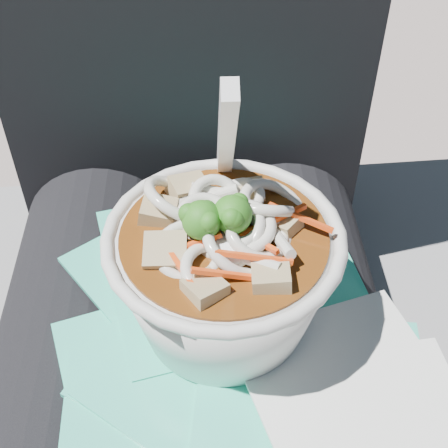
{
  "coord_description": "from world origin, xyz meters",
  "views": [
    {
      "loc": [
        0.01,
        -0.25,
        1.01
      ],
      "look_at": [
        0.03,
        0.03,
        0.74
      ],
      "focal_mm": 50.0,
      "sensor_mm": 36.0,
      "label": 1
    }
  ],
  "objects_px": {
    "stone_ledge": "(201,433)",
    "lap": "(194,419)",
    "person_body": "(192,312)",
    "plastic_bag": "(225,334)",
    "udon_bowl": "(224,267)"
  },
  "relations": [
    {
      "from": "stone_ledge",
      "to": "lap",
      "type": "bearing_deg",
      "value": -90.0
    },
    {
      "from": "person_body",
      "to": "plastic_bag",
      "type": "relative_size",
      "value": 3.14
    },
    {
      "from": "stone_ledge",
      "to": "lap",
      "type": "height_order",
      "value": "lap"
    },
    {
      "from": "stone_ledge",
      "to": "lap",
      "type": "distance_m",
      "value": 0.35
    },
    {
      "from": "stone_ledge",
      "to": "lap",
      "type": "xyz_separation_m",
      "value": [
        0.0,
        -0.15,
        0.31
      ]
    },
    {
      "from": "stone_ledge",
      "to": "plastic_bag",
      "type": "xyz_separation_m",
      "value": [
        0.03,
        -0.13,
        0.4
      ]
    },
    {
      "from": "plastic_bag",
      "to": "stone_ledge",
      "type": "bearing_deg",
      "value": 101.29
    },
    {
      "from": "person_body",
      "to": "udon_bowl",
      "type": "bearing_deg",
      "value": -67.52
    },
    {
      "from": "stone_ledge",
      "to": "plastic_bag",
      "type": "distance_m",
      "value": 0.42
    },
    {
      "from": "stone_ledge",
      "to": "plastic_bag",
      "type": "height_order",
      "value": "plastic_bag"
    },
    {
      "from": "stone_ledge",
      "to": "lap",
      "type": "relative_size",
      "value": 2.08
    },
    {
      "from": "stone_ledge",
      "to": "person_body",
      "type": "height_order",
      "value": "person_body"
    },
    {
      "from": "person_body",
      "to": "stone_ledge",
      "type": "bearing_deg",
      "value": 90.0
    },
    {
      "from": "lap",
      "to": "plastic_bag",
      "type": "bearing_deg",
      "value": 40.25
    },
    {
      "from": "lap",
      "to": "person_body",
      "type": "bearing_deg",
      "value": 90.0
    }
  ]
}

